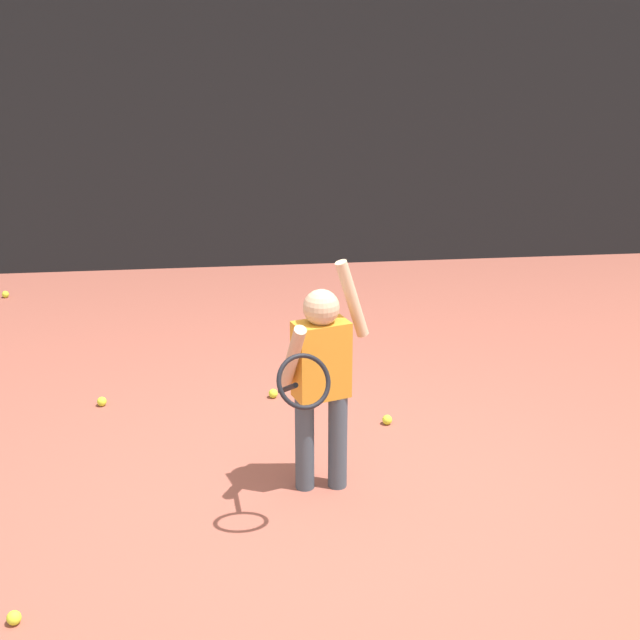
% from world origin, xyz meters
% --- Properties ---
extents(ground_plane, '(20.00, 20.00, 0.00)m').
position_xyz_m(ground_plane, '(0.00, 0.00, 0.00)').
color(ground_plane, '#9E5142').
extents(back_fence_windscreen, '(11.99, 0.08, 3.23)m').
position_xyz_m(back_fence_windscreen, '(0.00, 4.85, 1.61)').
color(back_fence_windscreen, black).
rests_on(back_fence_windscreen, ground).
extents(fence_post_2, '(0.09, 0.09, 3.38)m').
position_xyz_m(fence_post_2, '(0.00, 4.91, 1.69)').
color(fence_post_2, slate).
rests_on(fence_post_2, ground).
extents(fence_post_3, '(0.09, 0.09, 3.38)m').
position_xyz_m(fence_post_3, '(2.92, 4.91, 1.69)').
color(fence_post_3, slate).
rests_on(fence_post_3, ground).
extents(tennis_player, '(0.59, 0.72, 1.35)m').
position_xyz_m(tennis_player, '(-0.11, 0.18, 0.73)').
color(tennis_player, '#3F4C59').
rests_on(tennis_player, ground).
extents(tennis_ball_0, '(0.07, 0.07, 0.07)m').
position_xyz_m(tennis_ball_0, '(-0.30, 1.43, 0.03)').
color(tennis_ball_0, '#CCE033').
rests_on(tennis_ball_0, ground).
extents(tennis_ball_1, '(0.07, 0.07, 0.07)m').
position_xyz_m(tennis_ball_1, '(-1.61, -0.81, 0.03)').
color(tennis_ball_1, '#CCE033').
rests_on(tennis_ball_1, ground).
extents(tennis_ball_2, '(0.07, 0.07, 0.07)m').
position_xyz_m(tennis_ball_2, '(-2.75, 3.99, 0.03)').
color(tennis_ball_2, '#CCE033').
rests_on(tennis_ball_2, ground).
extents(tennis_ball_3, '(0.07, 0.07, 0.07)m').
position_xyz_m(tennis_ball_3, '(-1.51, 1.44, 0.03)').
color(tennis_ball_3, '#CCE033').
rests_on(tennis_ball_3, ground).
extents(tennis_ball_4, '(0.07, 0.07, 0.07)m').
position_xyz_m(tennis_ball_4, '(0.43, 0.93, 0.03)').
color(tennis_ball_4, '#CCE033').
rests_on(tennis_ball_4, ground).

